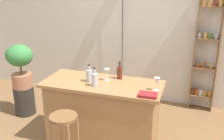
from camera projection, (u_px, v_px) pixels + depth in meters
name	position (u px, v px, depth m)	size (l,w,h in m)	color
back_wall	(133.00, 25.00, 4.69)	(6.40, 0.10, 2.80)	beige
kitchen_counter	(103.00, 113.00, 3.52)	(1.56, 0.67, 0.90)	#9E7042
bar_stool	(64.00, 131.00, 2.98)	(0.32, 0.32, 0.72)	#997047
spice_shelf	(206.00, 53.00, 4.31)	(0.39, 0.17, 2.02)	brown
plant_stool	(25.00, 100.00, 4.39)	(0.33, 0.33, 0.49)	#2D2823
potted_plant	(20.00, 63.00, 4.17)	(0.44, 0.40, 0.72)	#A86B4C
bottle_soda_blue	(95.00, 79.00, 3.24)	(0.08, 0.08, 0.24)	#B2B2B7
bottle_vinegar	(89.00, 75.00, 3.38)	(0.08, 0.08, 0.23)	#B2B2B7
bottle_sauce_amber	(120.00, 72.00, 3.48)	(0.07, 0.07, 0.24)	#5B2319
wine_glass_left	(157.00, 81.00, 3.10)	(0.07, 0.07, 0.16)	silver
wine_glass_center	(107.00, 72.00, 3.41)	(0.07, 0.07, 0.16)	silver
cookbook	(148.00, 95.00, 2.97)	(0.21, 0.15, 0.04)	maroon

